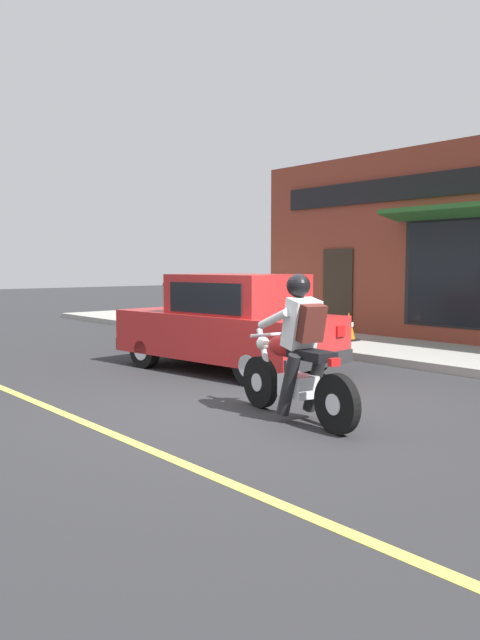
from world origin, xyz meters
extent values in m
plane|color=#2B2B2D|center=(0.00, 0.00, 0.00)|extent=(80.00, 80.00, 0.00)
cube|color=#9E9B93|center=(5.25, 3.00, 0.07)|extent=(2.60, 22.00, 0.14)
cube|color=#D1C64C|center=(-1.80, 3.00, 0.00)|extent=(0.12, 19.80, 0.01)
cube|color=brown|center=(6.80, 1.46, 2.10)|extent=(0.50, 10.43, 4.20)
cube|color=#2D2319|center=(6.53, 4.32, 1.05)|extent=(0.04, 0.90, 2.10)
cube|color=black|center=(6.52, 1.46, 3.35)|extent=(0.06, 8.87, 0.50)
cylinder|color=black|center=(0.16, 0.03, 0.31)|extent=(0.19, 0.63, 0.62)
cylinder|color=silver|center=(0.16, 0.03, 0.31)|extent=(0.15, 0.23, 0.22)
cylinder|color=black|center=(-0.05, -1.35, 0.31)|extent=(0.19, 0.63, 0.62)
cylinder|color=silver|center=(-0.05, -1.35, 0.31)|extent=(0.15, 0.23, 0.22)
cube|color=silver|center=(0.04, -0.71, 0.39)|extent=(0.34, 0.44, 0.24)
ellipsoid|color=#B21919|center=(0.08, -0.46, 0.80)|extent=(0.37, 0.56, 0.24)
cube|color=black|center=(0.01, -0.94, 0.76)|extent=(0.34, 0.59, 0.10)
cylinder|color=silver|center=(0.14, -0.07, 0.62)|extent=(0.12, 0.33, 0.68)
cylinder|color=silver|center=(0.12, -0.19, 0.91)|extent=(0.56, 0.12, 0.04)
sphere|color=silver|center=(0.15, -0.02, 0.79)|extent=(0.16, 0.16, 0.16)
cylinder|color=silver|center=(0.14, -1.13, 0.29)|extent=(0.16, 0.56, 0.08)
cube|color=red|center=(-0.05, -1.30, 0.73)|extent=(0.13, 0.08, 0.08)
cylinder|color=black|center=(-0.14, -0.75, 0.43)|extent=(0.19, 0.37, 0.71)
cylinder|color=black|center=(0.21, -0.81, 0.43)|extent=(0.19, 0.37, 0.71)
cube|color=silver|center=(0.04, -0.76, 1.08)|extent=(0.39, 0.37, 0.57)
cylinder|color=silver|center=(-0.12, -0.49, 1.12)|extent=(0.17, 0.53, 0.26)
cylinder|color=silver|center=(0.27, -0.55, 1.12)|extent=(0.17, 0.53, 0.26)
sphere|color=black|center=(0.05, -0.70, 1.49)|extent=(0.26, 0.26, 0.26)
cube|color=#4C1E19|center=(0.01, -0.92, 1.10)|extent=(0.31, 0.28, 0.42)
cylinder|color=black|center=(0.65, 3.46, 0.30)|extent=(0.25, 0.62, 0.60)
cylinder|color=silver|center=(0.65, 3.46, 0.30)|extent=(0.24, 0.35, 0.33)
cylinder|color=black|center=(2.08, 3.62, 0.30)|extent=(0.25, 0.62, 0.60)
cylinder|color=silver|center=(2.08, 3.62, 0.30)|extent=(0.24, 0.35, 0.33)
cylinder|color=black|center=(0.93, 1.07, 0.30)|extent=(0.25, 0.62, 0.60)
cylinder|color=silver|center=(0.93, 1.07, 0.30)|extent=(0.24, 0.35, 0.33)
cylinder|color=black|center=(2.36, 1.24, 0.30)|extent=(0.25, 0.62, 0.60)
cylinder|color=silver|center=(2.36, 1.24, 0.30)|extent=(0.24, 0.35, 0.33)
cube|color=red|center=(1.51, 2.35, 0.60)|extent=(2.06, 3.87, 0.70)
cube|color=red|center=(1.54, 2.10, 1.24)|extent=(1.65, 2.06, 0.66)
cube|color=black|center=(1.43, 2.96, 1.19)|extent=(1.36, 0.50, 0.51)
cube|color=black|center=(0.82, 2.01, 1.22)|extent=(0.21, 1.51, 0.46)
cube|color=black|center=(2.26, 2.19, 1.22)|extent=(0.21, 1.51, 0.46)
cube|color=silver|center=(0.78, 4.14, 0.72)|extent=(0.24, 0.07, 0.14)
cube|color=red|center=(1.22, 0.44, 0.74)|extent=(0.20, 0.06, 0.16)
cube|color=silver|center=(1.79, 4.26, 0.72)|extent=(0.24, 0.07, 0.14)
cube|color=red|center=(2.23, 0.56, 0.74)|extent=(0.20, 0.06, 0.16)
cube|color=#28282B|center=(1.29, 4.17, 0.35)|extent=(1.61, 0.31, 0.20)
cube|color=#28282B|center=(1.72, 0.53, 0.35)|extent=(1.61, 0.31, 0.20)
cube|color=black|center=(5.30, 2.96, 0.16)|extent=(0.36, 0.36, 0.04)
cone|color=orange|center=(5.30, 2.96, 0.46)|extent=(0.28, 0.28, 0.56)
cylinder|color=white|center=(5.30, 2.96, 0.48)|extent=(0.20, 0.20, 0.08)
camera|label=1|loc=(-4.82, -5.45, 1.71)|focal=35.00mm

